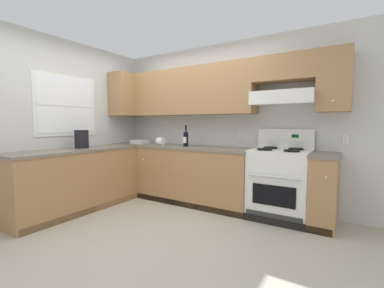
{
  "coord_description": "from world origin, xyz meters",
  "views": [
    {
      "loc": [
        2.19,
        -2.27,
        1.27
      ],
      "look_at": [
        0.33,
        0.7,
        1.0
      ],
      "focal_mm": 24.29,
      "sensor_mm": 36.0,
      "label": 1
    }
  ],
  "objects_px": {
    "wine_bottle": "(186,138)",
    "bucket": "(82,139)",
    "stove": "(279,183)",
    "bowl": "(140,142)",
    "paper_towel_roll": "(161,141)"
  },
  "relations": [
    {
      "from": "stove",
      "to": "wine_bottle",
      "type": "xyz_separation_m",
      "value": [
        -1.48,
        -0.04,
        0.57
      ]
    },
    {
      "from": "stove",
      "to": "bowl",
      "type": "height_order",
      "value": "stove"
    },
    {
      "from": "stove",
      "to": "wine_bottle",
      "type": "distance_m",
      "value": 1.59
    },
    {
      "from": "paper_towel_roll",
      "to": "bucket",
      "type": "bearing_deg",
      "value": -123.23
    },
    {
      "from": "stove",
      "to": "bowl",
      "type": "xyz_separation_m",
      "value": [
        -2.55,
        0.04,
        0.45
      ]
    },
    {
      "from": "wine_bottle",
      "to": "paper_towel_roll",
      "type": "bearing_deg",
      "value": -174.18
    },
    {
      "from": "stove",
      "to": "bowl",
      "type": "bearing_deg",
      "value": 179.06
    },
    {
      "from": "bucket",
      "to": "stove",
      "type": "bearing_deg",
      "value": 22.98
    },
    {
      "from": "wine_bottle",
      "to": "bucket",
      "type": "height_order",
      "value": "wine_bottle"
    },
    {
      "from": "bucket",
      "to": "paper_towel_roll",
      "type": "bearing_deg",
      "value": 56.77
    },
    {
      "from": "stove",
      "to": "paper_towel_roll",
      "type": "height_order",
      "value": "stove"
    },
    {
      "from": "wine_bottle",
      "to": "stove",
      "type": "bearing_deg",
      "value": 1.4
    },
    {
      "from": "wine_bottle",
      "to": "bucket",
      "type": "xyz_separation_m",
      "value": [
        -1.16,
        -1.08,
        0.01
      ]
    },
    {
      "from": "stove",
      "to": "paper_towel_roll",
      "type": "relative_size",
      "value": 9.3
    },
    {
      "from": "stove",
      "to": "bucket",
      "type": "xyz_separation_m",
      "value": [
        -2.64,
        -1.12,
        0.57
      ]
    }
  ]
}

